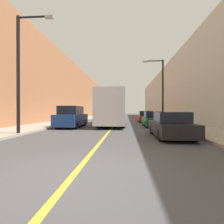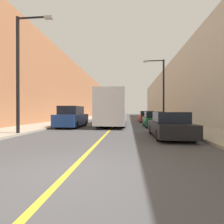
{
  "view_description": "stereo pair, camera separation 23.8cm",
  "coord_description": "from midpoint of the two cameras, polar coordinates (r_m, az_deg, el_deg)",
  "views": [
    {
      "loc": [
        1.23,
        -4.09,
        1.51
      ],
      "look_at": [
        -0.0,
        11.51,
        1.43
      ],
      "focal_mm": 28.0,
      "sensor_mm": 36.0,
      "label": 1
    },
    {
      "loc": [
        1.47,
        -4.07,
        1.51
      ],
      "look_at": [
        -0.0,
        11.51,
        1.43
      ],
      "focal_mm": 28.0,
      "sensor_mm": 36.0,
      "label": 2
    }
  ],
  "objects": [
    {
      "name": "bus",
      "position": [
        18.66,
        0.04,
        1.28
      ],
      "size": [
        2.57,
        10.03,
        3.44
      ],
      "color": "silver",
      "rests_on": "ground"
    },
    {
      "name": "car_right_mid",
      "position": [
        17.43,
        12.97,
        -2.49
      ],
      "size": [
        1.87,
        4.38,
        1.47
      ],
      "color": "#145128",
      "rests_on": "ground"
    },
    {
      "name": "car_right_near",
      "position": [
        10.54,
        17.98,
        -4.34
      ],
      "size": [
        1.88,
        4.55,
        1.46
      ],
      "color": "black",
      "rests_on": "ground"
    },
    {
      "name": "sidewalk_left",
      "position": [
        35.12,
        -9.25,
        -2.07
      ],
      "size": [
        3.77,
        72.0,
        0.14
      ],
      "primitive_type": "cube",
      "color": "#A89E8C",
      "rests_on": "ground"
    },
    {
      "name": "parked_suv_left",
      "position": [
        16.73,
        -13.42,
        -1.78
      ],
      "size": [
        1.92,
        4.95,
        1.97
      ],
      "color": "navy",
      "rests_on": "ground"
    },
    {
      "name": "sidewalk_right",
      "position": [
        34.58,
        13.93,
        -2.11
      ],
      "size": [
        3.77,
        72.0,
        0.14
      ],
      "primitive_type": "cube",
      "color": "#A89E8C",
      "rests_on": "ground"
    },
    {
      "name": "ground_plane",
      "position": [
        4.56,
        -13.72,
        -19.05
      ],
      "size": [
        200.0,
        200.0,
        0.0
      ],
      "primitive_type": "plane",
      "color": "#474749"
    },
    {
      "name": "car_right_far",
      "position": [
        24.27,
        10.57,
        -1.65
      ],
      "size": [
        1.89,
        4.62,
        1.53
      ],
      "color": "maroon",
      "rests_on": "ground"
    },
    {
      "name": "street_lamp_right",
      "position": [
        20.7,
        15.39,
        7.83
      ],
      "size": [
        2.36,
        0.24,
        7.18
      ],
      "color": "black",
      "rests_on": "sidewalk_right"
    },
    {
      "name": "road_center_line",
      "position": [
        34.14,
        2.25,
        -2.25
      ],
      "size": [
        0.16,
        72.0,
        0.01
      ],
      "primitive_type": "cube",
      "color": "gold",
      "rests_on": "ground"
    },
    {
      "name": "building_row_right",
      "position": [
        35.59,
        20.16,
        6.21
      ],
      "size": [
        4.0,
        72.0,
        10.39
      ],
      "primitive_type": "cube",
      "color": "#B7B2A3",
      "rests_on": "ground"
    },
    {
      "name": "building_row_left",
      "position": [
        36.43,
        -15.24,
        6.54
      ],
      "size": [
        4.0,
        72.0,
        10.97
      ],
      "primitive_type": "cube",
      "color": "#B2724C",
      "rests_on": "ground"
    },
    {
      "name": "street_lamp_left",
      "position": [
        12.53,
        -28.01,
        12.97
      ],
      "size": [
        2.36,
        0.24,
        7.25
      ],
      "color": "black",
      "rests_on": "sidewalk_left"
    }
  ]
}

